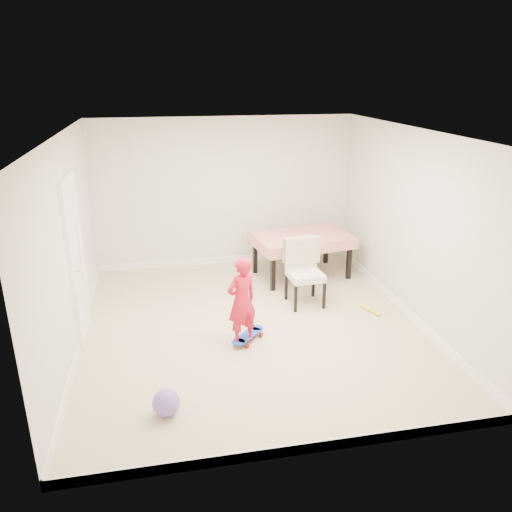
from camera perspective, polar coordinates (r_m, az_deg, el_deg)
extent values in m
plane|color=tan|center=(6.91, -0.49, -8.03)|extent=(5.00, 5.00, 0.00)
cube|color=white|center=(6.13, -0.57, 13.74)|extent=(4.50, 5.00, 0.04)
cube|color=beige|center=(8.76, -3.58, 7.17)|extent=(4.50, 0.04, 2.60)
cube|color=beige|center=(4.18, 5.90, -8.06)|extent=(4.50, 0.04, 2.60)
cube|color=beige|center=(6.39, -20.57, 0.93)|extent=(0.04, 5.00, 2.60)
cube|color=beige|center=(7.14, 17.37, 3.25)|extent=(0.04, 5.00, 2.60)
cube|color=white|center=(6.76, -19.86, -0.44)|extent=(0.11, 0.94, 2.11)
cube|color=white|center=(9.13, -3.42, -0.42)|extent=(4.50, 0.02, 0.12)
cube|color=white|center=(4.88, 5.39, -21.06)|extent=(4.50, 0.02, 0.12)
cube|color=white|center=(6.88, -19.38, -8.87)|extent=(0.02, 5.00, 0.12)
cube|color=white|center=(7.58, 16.47, -5.75)|extent=(0.02, 5.00, 0.12)
imported|color=red|center=(6.22, -1.64, -5.45)|extent=(0.50, 0.43, 1.15)
sphere|color=#7752C6|center=(5.32, -10.23, -16.21)|extent=(0.28, 0.28, 0.28)
cylinder|color=yellow|center=(7.48, 12.93, -6.01)|extent=(0.19, 0.40, 0.06)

